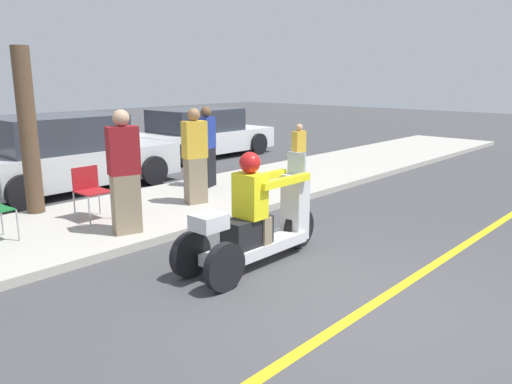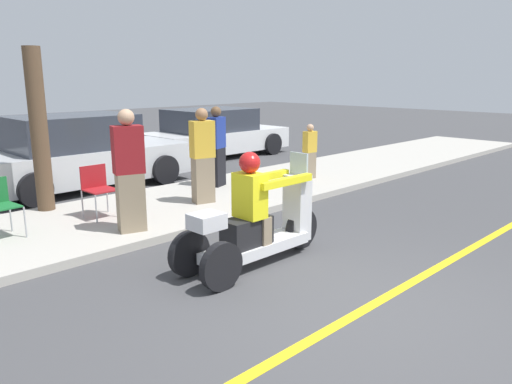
{
  "view_description": "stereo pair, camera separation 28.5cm",
  "coord_description": "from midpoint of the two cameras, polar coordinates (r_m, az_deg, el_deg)",
  "views": [
    {
      "loc": [
        -4.25,
        -2.35,
        2.33
      ],
      "look_at": [
        0.14,
        1.68,
        0.94
      ],
      "focal_mm": 35.0,
      "sensor_mm": 36.0,
      "label": 1
    },
    {
      "loc": [
        -4.05,
        -2.55,
        2.33
      ],
      "look_at": [
        0.14,
        1.68,
        0.94
      ],
      "focal_mm": 35.0,
      "sensor_mm": 36.0,
      "label": 2
    }
  ],
  "objects": [
    {
      "name": "ground_plane",
      "position": [
        5.35,
        11.07,
        -12.95
      ],
      "size": [
        60.0,
        60.0,
        0.0
      ],
      "primitive_type": "plane",
      "color": "#424244"
    },
    {
      "name": "lane_stripe",
      "position": [
        5.46,
        11.88,
        -12.39
      ],
      "size": [
        24.0,
        0.12,
        0.01
      ],
      "color": "gold",
      "rests_on": "ground"
    },
    {
      "name": "sidewalk_strip",
      "position": [
        8.49,
        -16.35,
        -2.94
      ],
      "size": [
        28.0,
        2.8,
        0.12
      ],
      "color": "#B2ADA3",
      "rests_on": "ground"
    },
    {
      "name": "motorcycle_trike",
      "position": [
        6.23,
        -1.29,
        -3.74
      ],
      "size": [
        2.26,
        0.68,
        1.45
      ],
      "color": "black",
      "rests_on": "ground"
    },
    {
      "name": "spectator_with_child",
      "position": [
        7.31,
        -15.89,
        1.91
      ],
      "size": [
        0.48,
        0.37,
        1.77
      ],
      "color": "gray",
      "rests_on": "sidewalk_strip"
    },
    {
      "name": "spectator_by_tree",
      "position": [
        11.03,
        4.17,
        4.57
      ],
      "size": [
        0.3,
        0.2,
        1.2
      ],
      "color": "gray",
      "rests_on": "sidewalk_strip"
    },
    {
      "name": "spectator_mid_group",
      "position": [
        10.18,
        -6.45,
        4.97
      ],
      "size": [
        0.44,
        0.35,
        1.62
      ],
      "color": "black",
      "rests_on": "sidewalk_strip"
    },
    {
      "name": "spectator_far_back",
      "position": [
        8.82,
        -7.91,
        3.85
      ],
      "size": [
        0.44,
        0.33,
        1.67
      ],
      "color": "gray",
      "rests_on": "sidewalk_strip"
    },
    {
      "name": "folding_chair_curbside",
      "position": [
        8.3,
        -19.39,
        0.51
      ],
      "size": [
        0.47,
        0.47,
        0.82
      ],
      "color": "#A5A8AD",
      "rests_on": "sidewalk_strip"
    },
    {
      "name": "parked_car_lot_center",
      "position": [
        11.12,
        -21.49,
        3.93
      ],
      "size": [
        4.35,
        2.05,
        1.55
      ],
      "color": "silver",
      "rests_on": "ground"
    },
    {
      "name": "parked_car_lot_far",
      "position": [
        14.83,
        -6.96,
        6.59
      ],
      "size": [
        4.35,
        2.1,
        1.4
      ],
      "color": "silver",
      "rests_on": "ground"
    },
    {
      "name": "tree_trunk",
      "position": [
        8.91,
        -25.44,
        6.24
      ],
      "size": [
        0.28,
        0.28,
        2.68
      ],
      "color": "brown",
      "rests_on": "sidewalk_strip"
    }
  ]
}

